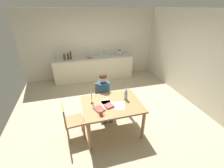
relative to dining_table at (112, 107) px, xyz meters
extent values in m
cube|color=tan|center=(0.10, 0.77, -0.66)|extent=(5.20, 5.20, 0.04)
cube|color=beige|center=(0.10, 3.37, 0.66)|extent=(5.20, 0.12, 2.60)
cube|color=beige|center=(2.70, 0.77, 0.66)|extent=(0.12, 5.20, 2.60)
cube|color=beige|center=(0.10, 3.01, -0.21)|extent=(3.03, 0.60, 0.86)
cube|color=#B7B2A8|center=(0.10, 3.01, 0.24)|extent=(3.07, 0.64, 0.04)
cube|color=#9E7042|center=(0.00, 0.00, 0.08)|extent=(1.27, 0.98, 0.04)
cylinder|color=#9E7042|center=(-0.58, -0.43, -0.29)|extent=(0.07, 0.07, 0.70)
cylinder|color=#9E7042|center=(0.58, -0.43, -0.29)|extent=(0.07, 0.07, 0.70)
cylinder|color=#9E7042|center=(-0.58, 0.43, -0.29)|extent=(0.07, 0.07, 0.70)
cylinder|color=#9E7042|center=(0.58, 0.43, -0.29)|extent=(0.07, 0.07, 0.70)
cube|color=#9E7042|center=(-0.04, 0.67, -0.20)|extent=(0.41, 0.41, 0.04)
cube|color=#9E7042|center=(-0.05, 0.85, 0.01)|extent=(0.36, 0.04, 0.40)
cylinder|color=#9E7042|center=(-0.21, 0.50, -0.43)|extent=(0.04, 0.04, 0.43)
cylinder|color=#9E7042|center=(0.13, 0.50, -0.43)|extent=(0.04, 0.04, 0.43)
cylinder|color=#9E7042|center=(-0.21, 0.84, -0.43)|extent=(0.04, 0.04, 0.43)
cylinder|color=#9E7042|center=(0.13, 0.84, -0.43)|extent=(0.04, 0.04, 0.43)
cylinder|color=navy|center=(-0.04, 0.65, 0.06)|extent=(0.33, 0.33, 0.50)
sphere|color=#D8AD8C|center=(-0.04, 0.65, 0.42)|extent=(0.20, 0.20, 0.20)
sphere|color=#473323|center=(-0.04, 0.65, 0.46)|extent=(0.19, 0.19, 0.19)
cylinder|color=#383847|center=(-0.12, 0.46, -0.19)|extent=(0.14, 0.38, 0.13)
cylinder|color=#383847|center=(-0.11, 0.27, -0.42)|extent=(0.10, 0.10, 0.45)
cylinder|color=#383847|center=(0.04, 0.46, -0.19)|extent=(0.14, 0.38, 0.13)
cylinder|color=#383847|center=(0.05, 0.27, -0.42)|extent=(0.10, 0.10, 0.45)
cube|color=#9E7042|center=(-0.84, 0.02, -0.20)|extent=(0.43, 0.43, 0.04)
cube|color=#9E7042|center=(-1.02, 0.00, 0.01)|extent=(0.06, 0.36, 0.40)
cylinder|color=#9E7042|center=(-0.65, -0.14, -0.43)|extent=(0.04, 0.04, 0.43)
cylinder|color=#9E7042|center=(-0.68, 0.20, -0.43)|extent=(0.04, 0.04, 0.43)
cylinder|color=#9E7042|center=(-0.99, -0.17, -0.43)|extent=(0.04, 0.04, 0.43)
cylinder|color=#9E7042|center=(-1.02, 0.17, -0.43)|extent=(0.04, 0.04, 0.43)
cylinder|color=#D84C3F|center=(-0.31, -0.32, 0.15)|extent=(0.07, 0.07, 0.10)
torus|color=#D84C3F|center=(-0.27, -0.32, 0.16)|extent=(0.07, 0.01, 0.07)
cylinder|color=gold|center=(-0.41, 0.13, 0.13)|extent=(0.06, 0.06, 0.05)
cylinder|color=white|center=(-0.41, 0.13, 0.27)|extent=(0.02, 0.02, 0.24)
cube|color=#9B4C46|center=(-0.09, -0.09, 0.12)|extent=(0.22, 0.22, 0.03)
cube|color=brown|center=(-0.31, -0.14, 0.11)|extent=(0.25, 0.28, 0.02)
cube|color=white|center=(0.14, -0.12, 0.10)|extent=(0.28, 0.34, 0.00)
cube|color=white|center=(-0.09, 0.05, 0.10)|extent=(0.32, 0.36, 0.00)
cube|color=white|center=(-0.11, 0.00, 0.10)|extent=(0.22, 0.30, 0.00)
cylinder|color=#8C999E|center=(0.35, 0.07, 0.21)|extent=(0.07, 0.07, 0.22)
cylinder|color=#8C999E|center=(0.35, 0.07, 0.35)|extent=(0.03, 0.03, 0.06)
cylinder|color=#B2B7BC|center=(0.55, 3.01, 0.28)|extent=(0.36, 0.36, 0.04)
cylinder|color=silver|center=(0.55, 3.17, 0.38)|extent=(0.02, 0.02, 0.24)
cylinder|color=#593319|center=(-0.96, 2.94, 0.35)|extent=(0.08, 0.08, 0.19)
cylinder|color=#593319|center=(-0.96, 2.94, 0.47)|extent=(0.03, 0.03, 0.05)
cylinder|color=black|center=(-0.83, 2.92, 0.36)|extent=(0.07, 0.07, 0.21)
cylinder|color=black|center=(-0.83, 2.92, 0.49)|extent=(0.03, 0.03, 0.05)
cylinder|color=#593319|center=(-0.74, 2.98, 0.38)|extent=(0.07, 0.07, 0.25)
cylinder|color=#593319|center=(-0.74, 2.98, 0.54)|extent=(0.03, 0.03, 0.06)
ellipsoid|color=tan|center=(-0.05, 2.96, 0.30)|extent=(0.22, 0.22, 0.10)
cylinder|color=#B7BABF|center=(1.16, 3.01, 0.35)|extent=(0.18, 0.18, 0.18)
cone|color=#262628|center=(1.16, 3.01, 0.46)|extent=(0.11, 0.11, 0.04)
cylinder|color=silver|center=(0.16, 3.16, 0.26)|extent=(0.06, 0.06, 0.00)
cylinder|color=silver|center=(0.16, 3.16, 0.30)|extent=(0.01, 0.01, 0.07)
cone|color=silver|center=(0.16, 3.16, 0.37)|extent=(0.07, 0.07, 0.08)
cylinder|color=silver|center=(0.05, 3.16, 0.26)|extent=(0.06, 0.06, 0.00)
cylinder|color=silver|center=(0.05, 3.16, 0.30)|extent=(0.01, 0.01, 0.07)
cone|color=silver|center=(0.05, 3.16, 0.37)|extent=(0.07, 0.07, 0.08)
cylinder|color=silver|center=(-0.05, 3.16, 0.26)|extent=(0.06, 0.06, 0.00)
cylinder|color=silver|center=(-0.05, 3.16, 0.30)|extent=(0.01, 0.01, 0.07)
cone|color=silver|center=(-0.05, 3.16, 0.37)|extent=(0.07, 0.07, 0.08)
camera|label=1|loc=(-0.74, -2.66, 1.99)|focal=24.43mm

